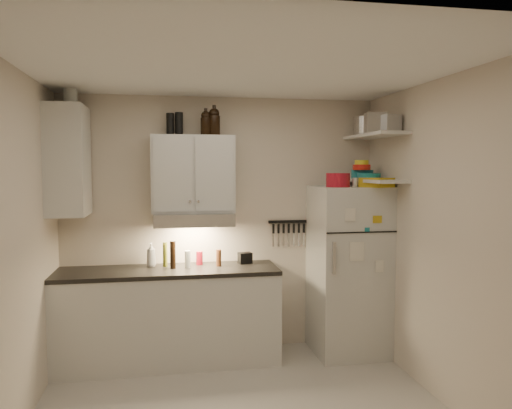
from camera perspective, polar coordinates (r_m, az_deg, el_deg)
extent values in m
cube|color=white|center=(3.70, -1.35, 15.49)|extent=(3.20, 3.00, 0.02)
cube|color=beige|center=(5.16, -3.96, -2.31)|extent=(3.20, 0.02, 2.60)
cube|color=beige|center=(3.78, -26.32, -5.16)|extent=(0.02, 3.00, 2.60)
cube|color=beige|center=(4.24, 20.79, -4.02)|extent=(0.02, 3.00, 2.60)
cube|color=silver|center=(5.00, -9.93, -12.66)|extent=(2.10, 0.60, 0.88)
cube|color=black|center=(4.88, -10.00, -7.49)|extent=(2.10, 0.62, 0.04)
cube|color=silver|center=(4.93, -7.24, 3.48)|extent=(0.80, 0.33, 0.75)
cube|color=silver|center=(4.86, -20.69, 4.70)|extent=(0.33, 0.55, 1.00)
cube|color=silver|center=(4.89, -7.15, -1.64)|extent=(0.76, 0.46, 0.12)
cube|color=silver|center=(5.19, 10.50, -7.38)|extent=(0.70, 0.68, 1.70)
cube|color=silver|center=(5.04, 13.40, 7.68)|extent=(0.30, 0.95, 0.03)
cube|color=silver|center=(5.03, 13.32, 2.67)|extent=(0.30, 0.95, 0.03)
cube|color=black|center=(5.26, 3.68, -1.97)|extent=(0.42, 0.02, 0.03)
cylinder|color=maroon|center=(4.90, 9.35, 2.77)|extent=(0.31, 0.31, 0.13)
cube|color=gold|center=(4.92, 13.62, 2.46)|extent=(0.30, 0.33, 0.09)
cylinder|color=silver|center=(4.96, 11.24, 2.50)|extent=(0.06, 0.06, 0.09)
cylinder|color=silver|center=(5.39, 12.53, 8.68)|extent=(0.36, 0.36, 0.20)
cube|color=#AAAAAD|center=(4.89, 13.49, 9.06)|extent=(0.21, 0.20, 0.19)
cube|color=#AAAAAD|center=(4.83, 15.04, 8.92)|extent=(0.18, 0.18, 0.16)
cylinder|color=#187784|center=(5.21, 12.05, 3.40)|extent=(0.22, 0.22, 0.09)
cylinder|color=red|center=(5.13, 11.97, 4.18)|extent=(0.18, 0.18, 0.05)
cylinder|color=yellow|center=(5.13, 11.98, 4.73)|extent=(0.14, 0.14, 0.04)
cylinder|color=#187784|center=(5.04, 12.79, 3.18)|extent=(0.30, 0.30, 0.06)
cylinder|color=black|center=(4.99, -8.80, 9.08)|extent=(0.10, 0.10, 0.23)
cylinder|color=black|center=(5.00, -9.78, 9.01)|extent=(0.09, 0.09, 0.22)
cylinder|color=silver|center=(4.91, -20.46, 11.53)|extent=(0.15, 0.15, 0.17)
imported|color=silver|center=(5.01, -11.89, -5.46)|extent=(0.13, 0.13, 0.26)
cylinder|color=#59301A|center=(4.94, -4.29, -6.10)|extent=(0.07, 0.07, 0.16)
cylinder|color=#63691A|center=(4.98, -10.35, -5.63)|extent=(0.06, 0.06, 0.24)
cylinder|color=black|center=(4.87, -9.48, -5.69)|extent=(0.07, 0.07, 0.26)
cylinder|color=silver|center=(4.88, -7.82, -6.22)|extent=(0.07, 0.07, 0.17)
cylinder|color=maroon|center=(5.03, -6.48, -6.10)|extent=(0.09, 0.09, 0.13)
cube|color=black|center=(5.07, -1.26, -6.14)|extent=(0.15, 0.12, 0.11)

